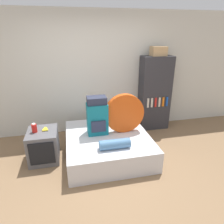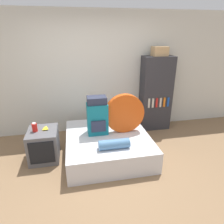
{
  "view_description": "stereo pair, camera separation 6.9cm",
  "coord_description": "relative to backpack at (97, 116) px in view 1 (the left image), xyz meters",
  "views": [
    {
      "loc": [
        -0.51,
        -2.51,
        2.16
      ],
      "look_at": [
        0.2,
        0.69,
        0.84
      ],
      "focal_mm": 32.0,
      "sensor_mm": 36.0,
      "label": 1
    },
    {
      "loc": [
        -0.44,
        -2.52,
        2.16
      ],
      "look_at": [
        0.2,
        0.69,
        0.84
      ],
      "focal_mm": 32.0,
      "sensor_mm": 36.0,
      "label": 2
    }
  ],
  "objects": [
    {
      "name": "tent_bag",
      "position": [
        0.5,
        -0.04,
        0.03
      ],
      "size": [
        0.74,
        0.1,
        0.74
      ],
      "color": "#D14C14",
      "rests_on": "bed"
    },
    {
      "name": "television",
      "position": [
        -0.98,
        -0.05,
        -0.45
      ],
      "size": [
        0.51,
        0.59,
        0.56
      ],
      "color": "#5B5B60",
      "rests_on": "ground_plane"
    },
    {
      "name": "backpack",
      "position": [
        0.0,
        0.0,
        0.0
      ],
      "size": [
        0.37,
        0.29,
        0.71
      ],
      "color": "#14707F",
      "rests_on": "bed"
    },
    {
      "name": "sleeping_roll",
      "position": [
        0.19,
        -0.59,
        -0.26
      ],
      "size": [
        0.51,
        0.16,
        0.16
      ],
      "color": "teal",
      "rests_on": "bed"
    },
    {
      "name": "ground_plane",
      "position": [
        0.05,
        -0.81,
        -0.73
      ],
      "size": [
        16.0,
        16.0,
        0.0
      ],
      "primitive_type": "plane",
      "color": "#846647"
    },
    {
      "name": "cardboard_box",
      "position": [
        1.46,
        0.78,
        1.05
      ],
      "size": [
        0.31,
        0.24,
        0.19
      ],
      "color": "tan",
      "rests_on": "bookshelf"
    },
    {
      "name": "wall_back",
      "position": [
        0.05,
        1.01,
        0.57
      ],
      "size": [
        8.0,
        0.05,
        2.6
      ],
      "color": "silver",
      "rests_on": "ground_plane"
    },
    {
      "name": "canister",
      "position": [
        -1.09,
        -0.05,
        -0.1
      ],
      "size": [
        0.09,
        0.09,
        0.16
      ],
      "color": "red",
      "rests_on": "television"
    },
    {
      "name": "banana_bunch",
      "position": [
        -0.93,
        0.01,
        -0.16
      ],
      "size": [
        0.12,
        0.16,
        0.03
      ],
      "color": "yellow",
      "rests_on": "television"
    },
    {
      "name": "bookshelf",
      "position": [
        1.45,
        0.77,
        0.11
      ],
      "size": [
        0.68,
        0.38,
        1.68
      ],
      "color": "#2D2D33",
      "rests_on": "ground_plane"
    },
    {
      "name": "bed",
      "position": [
        0.17,
        -0.12,
        -0.54
      ],
      "size": [
        1.5,
        1.58,
        0.39
      ],
      "color": "silver",
      "rests_on": "ground_plane"
    }
  ]
}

